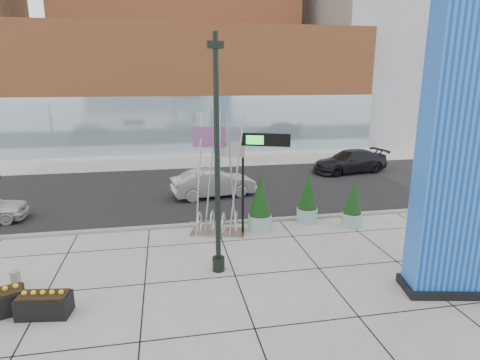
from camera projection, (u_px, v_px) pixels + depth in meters
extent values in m
plane|color=#9E9991|center=(203.00, 265.00, 14.36)|extent=(160.00, 160.00, 0.00)
cube|color=black|center=(187.00, 190.00, 23.88)|extent=(80.00, 12.00, 0.02)
cube|color=gray|center=(194.00, 225.00, 18.15)|extent=(80.00, 0.30, 0.12)
cube|color=#99532C|center=(185.00, 89.00, 38.88)|extent=(34.00, 10.00, 11.00)
cube|color=#8CA5B2|center=(189.00, 125.00, 35.05)|extent=(34.00, 0.60, 5.00)
cube|color=slate|center=(395.00, 56.00, 47.27)|extent=(20.00, 18.00, 18.00)
cube|color=#0B41B2|center=(470.00, 140.00, 11.49)|extent=(2.82, 1.57, 9.58)
cube|color=black|center=(449.00, 287.00, 12.64)|extent=(3.07, 1.82, 0.27)
cylinder|color=black|center=(217.00, 160.00, 13.01)|extent=(0.18, 0.18, 7.89)
cylinder|color=black|center=(219.00, 264.00, 13.93)|extent=(0.43, 0.43, 0.49)
cube|color=black|center=(215.00, 45.00, 12.14)|extent=(0.51, 0.25, 0.22)
cube|color=#B4B6B9|center=(218.00, 232.00, 17.38)|extent=(2.52, 1.72, 0.06)
cylinder|color=#B4B6B9|center=(200.00, 176.00, 16.41)|extent=(0.09, 0.09, 5.21)
cylinder|color=#B4B6B9|center=(209.00, 174.00, 16.83)|extent=(0.09, 0.09, 5.21)
cylinder|color=#B4B6B9|center=(220.00, 175.00, 16.66)|extent=(0.09, 0.09, 5.21)
cylinder|color=#B4B6B9|center=(230.00, 173.00, 17.04)|extent=(0.09, 0.09, 5.21)
cylinder|color=#B4B6B9|center=(238.00, 175.00, 16.64)|extent=(0.09, 0.09, 5.21)
torus|color=#B4B6B9|center=(200.00, 224.00, 17.02)|extent=(0.32, 0.93, 0.95)
torus|color=#B4B6B9|center=(212.00, 221.00, 17.31)|extent=(0.32, 0.93, 0.95)
torus|color=#B4B6B9|center=(224.00, 222.00, 17.21)|extent=(0.32, 0.93, 0.95)
torus|color=#B4B6B9|center=(235.00, 220.00, 17.50)|extent=(0.32, 0.93, 0.95)
cube|color=red|center=(209.00, 137.00, 16.29)|extent=(1.34, 0.32, 0.83)
cube|color=#B4B6B9|center=(231.00, 149.00, 16.69)|extent=(0.99, 0.43, 0.63)
cylinder|color=gray|center=(16.00, 280.00, 12.72)|extent=(0.31, 0.31, 0.61)
cylinder|color=black|center=(243.00, 185.00, 16.85)|extent=(0.10, 0.10, 4.29)
cube|color=black|center=(265.00, 139.00, 16.54)|extent=(1.97, 0.93, 0.51)
cube|color=#19D833|center=(256.00, 139.00, 16.36)|extent=(0.67, 0.28, 0.36)
cylinder|color=#8ABAB4|center=(352.00, 220.00, 18.10)|extent=(0.89, 0.89, 0.62)
cylinder|color=black|center=(352.00, 213.00, 18.02)|extent=(0.81, 0.81, 0.05)
cone|color=black|center=(353.00, 196.00, 17.82)|extent=(0.80, 0.80, 1.59)
cylinder|color=#8ABAB4|center=(307.00, 215.00, 18.63)|extent=(0.96, 0.96, 0.67)
cylinder|color=black|center=(307.00, 208.00, 18.54)|extent=(0.88, 0.88, 0.06)
cone|color=black|center=(308.00, 190.00, 18.33)|extent=(0.86, 0.86, 1.72)
cylinder|color=#8ABAB4|center=(260.00, 223.00, 17.58)|extent=(1.02, 1.02, 0.71)
cylinder|color=black|center=(260.00, 215.00, 17.49)|extent=(0.94, 0.94, 0.06)
cone|color=black|center=(260.00, 195.00, 17.26)|extent=(0.92, 0.92, 1.84)
cube|color=black|center=(44.00, 305.00, 11.28)|extent=(1.50, 0.89, 0.61)
cube|color=black|center=(43.00, 295.00, 11.20)|extent=(1.38, 0.78, 0.06)
imported|color=#A1A4A8|center=(214.00, 183.00, 22.52)|extent=(4.89, 2.38, 1.54)
imported|color=black|center=(350.00, 161.00, 28.30)|extent=(5.69, 3.07, 1.57)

